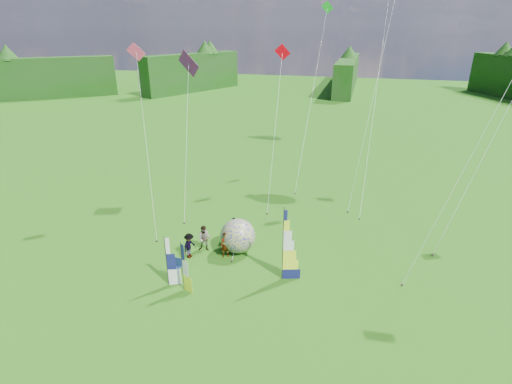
% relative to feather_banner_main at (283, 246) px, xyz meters
% --- Properties ---
extents(ground, '(220.00, 220.00, 0.00)m').
position_rel_feather_banner_main_xyz_m(ground, '(-0.85, -3.43, -2.39)').
color(ground, '#3F641A').
rests_on(ground, ground).
extents(treeline_ring, '(210.00, 210.00, 8.00)m').
position_rel_feather_banner_main_xyz_m(treeline_ring, '(-0.85, -3.43, 1.61)').
color(treeline_ring, '#243D1B').
rests_on(treeline_ring, ground).
extents(feather_banner_main, '(1.27, 0.47, 4.79)m').
position_rel_feather_banner_main_xyz_m(feather_banner_main, '(0.00, 0.00, 0.00)').
color(feather_banner_main, '#151853').
rests_on(feather_banner_main, ground).
extents(side_banner_left, '(0.87, 0.42, 3.17)m').
position_rel_feather_banner_main_xyz_m(side_banner_left, '(-5.48, -2.61, -0.81)').
color(side_banner_left, '#EBFF21').
rests_on(side_banner_left, ground).
extents(side_banner_far, '(0.95, 0.44, 3.29)m').
position_rel_feather_banner_main_xyz_m(side_banner_far, '(-6.59, -2.42, -0.75)').
color(side_banner_far, white).
rests_on(side_banner_far, ground).
extents(bol_inflatable, '(2.68, 2.68, 2.43)m').
position_rel_feather_banner_main_xyz_m(bol_inflatable, '(-3.66, 2.47, -1.18)').
color(bol_inflatable, '#090092').
rests_on(bol_inflatable, ground).
extents(spectator_a, '(0.77, 0.62, 1.83)m').
position_rel_feather_banner_main_xyz_m(spectator_a, '(-4.26, 1.55, -1.48)').
color(spectator_a, '#66594C').
rests_on(spectator_a, ground).
extents(spectator_b, '(0.98, 0.60, 1.89)m').
position_rel_feather_banner_main_xyz_m(spectator_b, '(-5.96, 1.98, -1.45)').
color(spectator_b, '#66594C').
rests_on(spectator_b, ground).
extents(spectator_c, '(0.61, 1.22, 1.80)m').
position_rel_feather_banner_main_xyz_m(spectator_c, '(-6.62, 0.85, -1.49)').
color(spectator_c, '#66594C').
rests_on(spectator_c, ground).
extents(spectator_d, '(1.14, 0.61, 1.84)m').
position_rel_feather_banner_main_xyz_m(spectator_d, '(-4.41, 3.86, -1.47)').
color(spectator_d, '#66594C').
rests_on(spectator_d, ground).
extents(camp_chair, '(0.60, 0.60, 0.96)m').
position_rel_feather_banner_main_xyz_m(camp_chair, '(-6.66, -1.08, -1.91)').
color(camp_chair, '#102242').
rests_on(camp_chair, ground).
extents(kite_whale, '(9.18, 17.81, 20.64)m').
position_rel_feather_banner_main_xyz_m(kite_whale, '(4.83, 16.44, 7.93)').
color(kite_whale, black).
rests_on(kite_whale, ground).
extents(kite_rainbow_delta, '(9.53, 12.67, 13.63)m').
position_rel_feather_banner_main_xyz_m(kite_rainbow_delta, '(-10.13, 9.01, 4.42)').
color(kite_rainbow_delta, red).
rests_on(kite_rainbow_delta, ground).
extents(kite_parafoil, '(8.94, 7.76, 16.68)m').
position_rel_feather_banner_main_xyz_m(kite_parafoil, '(9.98, 3.30, 5.95)').
color(kite_parafoil, '#B41532').
rests_on(kite_parafoil, ground).
extents(small_kite_red, '(6.98, 11.55, 13.66)m').
position_rel_feather_banner_main_xyz_m(small_kite_red, '(-3.47, 13.11, 4.44)').
color(small_kite_red, red).
rests_on(small_kite_red, ground).
extents(small_kite_orange, '(6.24, 9.68, 18.47)m').
position_rel_feather_banner_main_xyz_m(small_kite_orange, '(4.51, 14.17, 6.84)').
color(small_kite_orange, orange).
rests_on(small_kite_orange, ground).
extents(small_kite_yellow, '(9.19, 10.42, 12.69)m').
position_rel_feather_banner_main_xyz_m(small_kite_yellow, '(12.07, 8.72, 3.95)').
color(small_kite_yellow, yellow).
rests_on(small_kite_yellow, ground).
extents(small_kite_pink, '(7.78, 9.38, 14.02)m').
position_rel_feather_banner_main_xyz_m(small_kite_pink, '(-11.57, 5.06, 4.62)').
color(small_kite_pink, '#F63D6D').
rests_on(small_kite_pink, ground).
extents(small_kite_green, '(6.61, 13.68, 17.44)m').
position_rel_feather_banner_main_xyz_m(small_kite_green, '(-1.18, 19.43, 6.33)').
color(small_kite_green, '#0CAE1C').
rests_on(small_kite_green, ground).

